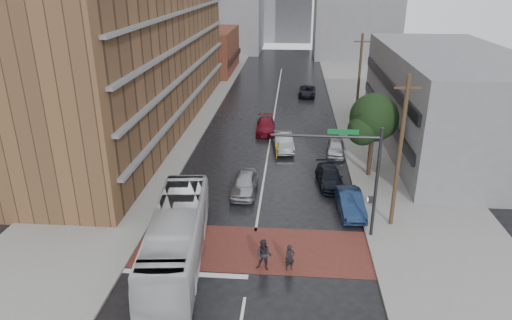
# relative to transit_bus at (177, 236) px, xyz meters

# --- Properties ---
(ground) EXTENTS (160.00, 160.00, 0.00)m
(ground) POSITION_rel_transit_bus_xyz_m (4.18, 1.00, -1.61)
(ground) COLOR black
(ground) RESTS_ON ground
(crosswalk) EXTENTS (14.00, 5.00, 0.02)m
(crosswalk) POSITION_rel_transit_bus_xyz_m (4.18, 1.50, -1.60)
(crosswalk) COLOR maroon
(crosswalk) RESTS_ON ground
(sidewalk_west) EXTENTS (9.00, 90.00, 0.15)m
(sidewalk_west) POSITION_rel_transit_bus_xyz_m (-7.32, 26.00, -1.54)
(sidewalk_west) COLOR gray
(sidewalk_west) RESTS_ON ground
(sidewalk_east) EXTENTS (9.00, 90.00, 0.15)m
(sidewalk_east) POSITION_rel_transit_bus_xyz_m (15.68, 26.00, -1.54)
(sidewalk_east) COLOR gray
(sidewalk_east) RESTS_ON ground
(storefront_west) EXTENTS (8.00, 16.00, 7.00)m
(storefront_west) POSITION_rel_transit_bus_xyz_m (-7.82, 55.00, 1.89)
(storefront_west) COLOR brown
(storefront_west) RESTS_ON ground
(building_east) EXTENTS (11.00, 26.00, 9.00)m
(building_east) POSITION_rel_transit_bus_xyz_m (20.68, 21.00, 2.89)
(building_east) COLOR gray
(building_east) RESTS_ON ground
(street_tree) EXTENTS (4.20, 4.10, 6.90)m
(street_tree) POSITION_rel_transit_bus_xyz_m (12.69, 13.03, 3.12)
(street_tree) COLOR #332319
(street_tree) RESTS_ON ground
(signal_mast) EXTENTS (6.50, 0.30, 7.20)m
(signal_mast) POSITION_rel_transit_bus_xyz_m (10.02, 3.50, 3.12)
(signal_mast) COLOR #2D2D33
(signal_mast) RESTS_ON ground
(utility_pole_near) EXTENTS (1.60, 0.26, 10.00)m
(utility_pole_near) POSITION_rel_transit_bus_xyz_m (12.98, 5.00, 3.53)
(utility_pole_near) COLOR #473321
(utility_pole_near) RESTS_ON ground
(utility_pole_far) EXTENTS (1.60, 0.26, 10.00)m
(utility_pole_far) POSITION_rel_transit_bus_xyz_m (12.98, 25.00, 3.53)
(utility_pole_far) COLOR #473321
(utility_pole_far) RESTS_ON ground
(transit_bus) EXTENTS (3.88, 11.79, 3.22)m
(transit_bus) POSITION_rel_transit_bus_xyz_m (0.00, 0.00, 0.00)
(transit_bus) COLOR silver
(transit_bus) RESTS_ON ground
(pedestrian_a) EXTENTS (0.67, 0.56, 1.57)m
(pedestrian_a) POSITION_rel_transit_bus_xyz_m (6.41, -0.41, -0.83)
(pedestrian_a) COLOR black
(pedestrian_a) RESTS_ON ground
(pedestrian_b) EXTENTS (1.03, 0.88, 1.87)m
(pedestrian_b) POSITION_rel_transit_bus_xyz_m (4.98, -0.50, -0.68)
(pedestrian_b) COLOR black
(pedestrian_b) RESTS_ON ground
(car_travel_a) EXTENTS (1.91, 4.59, 1.55)m
(car_travel_a) POSITION_rel_transit_bus_xyz_m (2.88, 9.05, -0.83)
(car_travel_a) COLOR #A6A7AD
(car_travel_a) RESTS_ON ground
(car_travel_b) EXTENTS (2.24, 4.97, 1.58)m
(car_travel_b) POSITION_rel_transit_bus_xyz_m (5.54, 18.60, -0.82)
(car_travel_b) COLOR #9FA0A6
(car_travel_b) RESTS_ON ground
(car_travel_c) EXTENTS (2.06, 4.78, 1.37)m
(car_travel_c) POSITION_rel_transit_bus_xyz_m (3.55, 23.54, -0.92)
(car_travel_c) COLOR maroon
(car_travel_c) RESTS_ON ground
(suv_travel) EXTENTS (2.50, 4.92, 1.33)m
(suv_travel) POSITION_rel_transit_bus_xyz_m (8.22, 39.41, -0.95)
(suv_travel) COLOR black
(suv_travel) RESTS_ON ground
(car_parked_near) EXTENTS (1.92, 4.64, 1.49)m
(car_parked_near) POSITION_rel_transit_bus_xyz_m (10.48, 6.59, -0.86)
(car_parked_near) COLOR #152749
(car_parked_near) RESTS_ON ground
(car_parked_mid) EXTENTS (2.28, 4.74, 1.33)m
(car_parked_mid) POSITION_rel_transit_bus_xyz_m (9.38, 11.00, -0.95)
(car_parked_mid) COLOR black
(car_parked_mid) RESTS_ON ground
(car_parked_far) EXTENTS (1.94, 4.18, 1.38)m
(car_parked_far) POSITION_rel_transit_bus_xyz_m (10.36, 17.59, -0.92)
(car_parked_far) COLOR #B0B2B8
(car_parked_far) RESTS_ON ground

